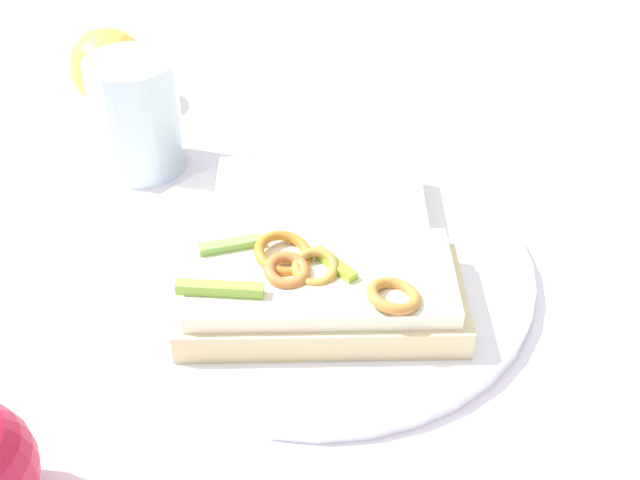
# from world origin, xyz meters

# --- Properties ---
(ground_plane) EXTENTS (2.00, 2.00, 0.00)m
(ground_plane) POSITION_xyz_m (0.00, 0.00, 0.00)
(ground_plane) COLOR white
(ground_plane) RESTS_ON ground
(plate) EXTENTS (0.30, 0.30, 0.01)m
(plate) POSITION_xyz_m (0.00, 0.00, 0.01)
(plate) COLOR white
(plate) RESTS_ON ground_plane
(sandwich) EXTENTS (0.20, 0.18, 0.05)m
(sandwich) POSITION_xyz_m (0.03, -0.04, 0.03)
(sandwich) COLOR beige
(sandwich) RESTS_ON plate
(bread_slice_side) EXTENTS (0.18, 0.17, 0.02)m
(bread_slice_side) POSITION_xyz_m (-0.03, 0.04, 0.02)
(bread_slice_side) COLOR beige
(bread_slice_side) RESTS_ON plate
(apple_2) EXTENTS (0.10, 0.10, 0.07)m
(apple_2) POSITION_xyz_m (-0.30, 0.10, 0.04)
(apple_2) COLOR gold
(apple_2) RESTS_ON ground_plane
(drinking_glass) EXTENTS (0.07, 0.07, 0.10)m
(drinking_glass) POSITION_xyz_m (-0.20, 0.03, 0.05)
(drinking_glass) COLOR silver
(drinking_glass) RESTS_ON ground_plane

